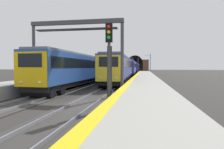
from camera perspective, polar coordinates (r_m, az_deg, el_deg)
ground_plane at (r=13.00m, az=-7.69°, el=-8.72°), size 320.00×320.00×0.00m
platform_right at (r=12.34m, az=10.06°, el=-6.90°), size 112.00×3.53×1.03m
platform_right_edge_strip at (r=12.35m, az=3.01°, el=-4.44°), size 112.00×0.50×0.01m
track_main_line at (r=12.99m, az=-7.69°, el=-8.54°), size 160.00×2.72×0.21m
track_adjacent_line at (r=14.81m, az=-23.78°, el=-7.37°), size 160.00×2.61×0.21m
train_main_approaching at (r=61.64m, az=6.05°, el=2.14°), size 85.55×3.29×4.98m
train_adjacent_platform at (r=44.13m, az=-0.95°, el=2.04°), size 61.93×3.06×4.90m
railway_signal_near at (r=10.86m, az=-0.87°, el=5.00°), size 0.39×0.38×4.92m
railway_signal_mid at (r=63.12m, az=7.81°, el=2.99°), size 0.39×0.38×5.66m
railway_signal_far at (r=118.43m, az=8.64°, el=2.54°), size 0.39×0.38×5.10m
overhead_signal_gantry at (r=17.39m, az=-10.65°, el=10.52°), size 0.70×8.44×6.57m
tunnel_portal at (r=126.59m, az=6.91°, el=2.79°), size 2.64×17.62×10.02m
catenary_mast_near at (r=74.35m, az=11.33°, el=3.31°), size 0.22×2.30×7.52m
catenary_mast_far at (r=81.87m, az=-0.34°, el=3.60°), size 0.22×2.35×8.49m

